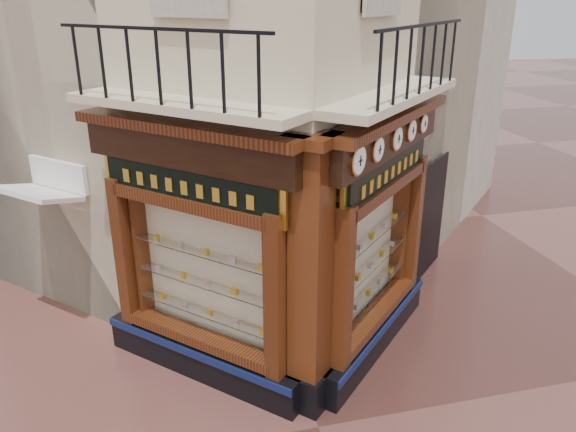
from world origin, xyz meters
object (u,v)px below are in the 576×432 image
object	(u,v)px
corner_pilaster	(310,285)
signboard_left	(187,187)
clock_d	(411,130)
clock_e	(423,124)
awning	(60,324)
clock_c	(397,139)
signboard_right	(388,172)
clock_a	(358,160)
clock_b	(377,149)

from	to	relation	value
corner_pilaster	signboard_left	world-z (taller)	corner_pilaster
clock_d	corner_pilaster	bearing A→B (deg)	169.43
clock_e	awning	world-z (taller)	clock_e
clock_c	signboard_right	bearing A→B (deg)	64.08
corner_pilaster	signboard_right	bearing A→B (deg)	-10.25
clock_a	signboard_left	size ratio (longest dim) A/B	0.18
clock_a	signboard_left	distance (m)	2.35
clock_a	awning	distance (m)	6.46
clock_c	clock_e	bearing A→B (deg)	0.00
corner_pilaster	clock_c	xyz separation A→B (m)	(1.50, 0.90, 1.67)
corner_pilaster	clock_c	size ratio (longest dim) A/B	11.10
corner_pilaster	clock_e	distance (m)	3.33
clock_a	signboard_left	world-z (taller)	clock_a
clock_a	awning	xyz separation A→B (m)	(-4.35, 3.10, -3.62)
clock_d	clock_b	bearing A→B (deg)	180.00
awning	signboard_left	bearing A→B (deg)	-176.60
clock_b	clock_c	world-z (taller)	clock_c
signboard_left	clock_c	bearing A→B (deg)	-137.25
signboard_left	corner_pilaster	bearing A→B (deg)	-169.75
clock_b	clock_c	bearing A→B (deg)	-0.00
clock_d	clock_e	xyz separation A→B (m)	(0.39, 0.39, 0.00)
awning	corner_pilaster	bearing A→B (deg)	-174.11
clock_c	signboard_right	size ratio (longest dim) A/B	0.16
awning	clock_c	bearing A→B (deg)	-157.38
clock_d	signboard_left	bearing A→B (deg)	140.11
awning	signboard_right	distance (m)	6.43
clock_b	signboard_left	size ratio (longest dim) A/B	0.16
clock_d	signboard_right	world-z (taller)	clock_d
clock_d	signboard_left	size ratio (longest dim) A/B	0.15
corner_pilaster	awning	xyz separation A→B (m)	(-3.78, 3.07, -1.95)
clock_b	clock_d	world-z (taller)	clock_b
corner_pilaster	clock_b	xyz separation A→B (m)	(1.01, 0.41, 1.67)
clock_e	clock_b	bearing A→B (deg)	180.00
clock_b	clock_d	xyz separation A→B (m)	(0.91, 0.91, 0.00)
clock_c	signboard_left	distance (m)	3.01
corner_pilaster	clock_d	xyz separation A→B (m)	(1.92, 1.32, 1.67)
clock_e	signboard_right	size ratio (longest dim) A/B	0.14
clock_e	clock_a	bearing A→B (deg)	-180.00
clock_a	signboard_left	bearing A→B (deg)	107.91
corner_pilaster	signboard_left	distance (m)	2.12
clock_c	clock_e	world-z (taller)	clock_c
clock_a	signboard_right	bearing A→B (deg)	4.64
clock_d	signboard_right	size ratio (longest dim) A/B	0.16
signboard_right	corner_pilaster	bearing A→B (deg)	169.75
clock_b	clock_a	bearing A→B (deg)	-180.00
clock_b	clock_d	distance (m)	1.29
clock_a	clock_c	xyz separation A→B (m)	(0.93, 0.93, -0.00)
corner_pilaster	clock_a	size ratio (longest dim) A/B	9.94
clock_d	awning	xyz separation A→B (m)	(-5.70, 1.76, -3.62)
awning	signboard_right	world-z (taller)	signboard_right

